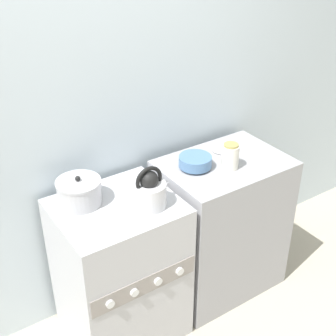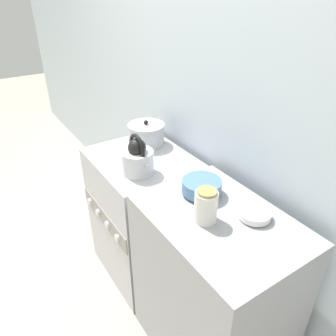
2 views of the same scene
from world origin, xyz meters
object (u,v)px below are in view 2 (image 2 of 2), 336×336
(storage_jar, at_px, (206,206))
(enamel_bowl, at_px, (202,186))
(stove, at_px, (144,216))
(cooking_pot, at_px, (146,134))
(kettle, at_px, (138,159))
(small_ceramic_bowl, at_px, (255,214))

(storage_jar, bearing_deg, enamel_bowl, 146.54)
(stove, xyz_separation_m, cooking_pot, (-0.14, 0.12, 0.51))
(kettle, relative_size, enamel_bowl, 1.22)
(small_ceramic_bowl, xyz_separation_m, storage_jar, (-0.10, -0.19, 0.05))
(enamel_bowl, height_order, small_ceramic_bowl, enamel_bowl)
(enamel_bowl, bearing_deg, small_ceramic_bowl, 16.45)
(stove, relative_size, storage_jar, 5.85)
(stove, bearing_deg, small_ceramic_bowl, 8.15)
(cooking_pot, distance_m, storage_jar, 0.86)
(enamel_bowl, height_order, storage_jar, storage_jar)
(stove, height_order, cooking_pot, cooking_pot)
(stove, distance_m, storage_jar, 0.89)
(cooking_pot, height_order, small_ceramic_bowl, cooking_pot)
(kettle, xyz_separation_m, enamel_bowl, (0.39, 0.13, -0.01))
(small_ceramic_bowl, bearing_deg, stove, -171.85)
(stove, xyz_separation_m, kettle, (0.14, -0.10, 0.53))
(cooking_pot, bearing_deg, stove, -40.20)
(kettle, xyz_separation_m, small_ceramic_bowl, (0.65, 0.21, -0.03))
(cooking_pot, relative_size, enamel_bowl, 1.23)
(storage_jar, bearing_deg, kettle, -177.43)
(cooking_pot, xyz_separation_m, small_ceramic_bowl, (0.94, -0.01, -0.01))
(kettle, height_order, cooking_pot, kettle)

